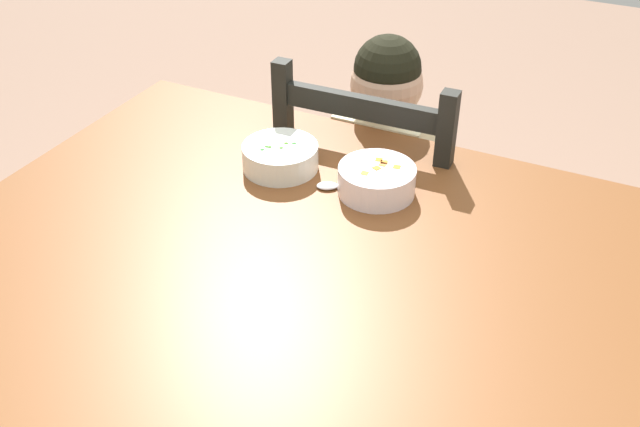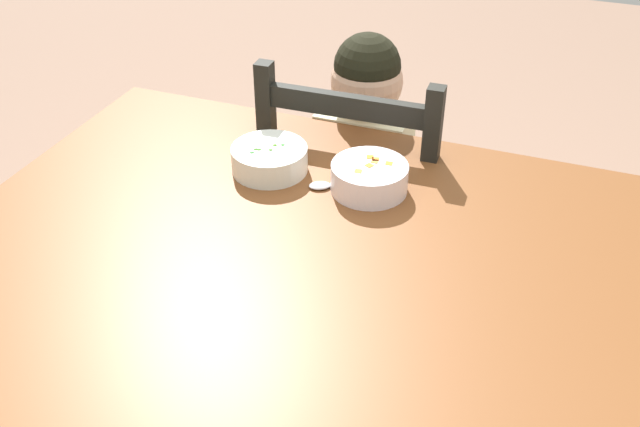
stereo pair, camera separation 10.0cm
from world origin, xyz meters
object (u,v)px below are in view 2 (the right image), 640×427
(dining_table, at_px, (342,308))
(child_figure, at_px, (360,163))
(dining_chair, at_px, (359,221))
(bowl_of_peas, at_px, (269,158))
(spoon, at_px, (330,185))
(bowl_of_carrots, at_px, (369,177))

(dining_table, relative_size, child_figure, 1.57)
(dining_chair, bearing_deg, bowl_of_peas, -110.24)
(dining_chair, distance_m, child_figure, 0.18)
(dining_chair, bearing_deg, spoon, -84.59)
(dining_table, xyz_separation_m, bowl_of_carrots, (-0.03, 0.26, 0.12))
(bowl_of_peas, distance_m, spoon, 0.14)
(dining_chair, height_order, bowl_of_peas, dining_chair)
(bowl_of_carrots, height_order, spoon, bowl_of_carrots)
(dining_chair, relative_size, bowl_of_carrots, 5.92)
(spoon, bearing_deg, child_figure, 95.75)
(child_figure, relative_size, bowl_of_peas, 5.95)
(bowl_of_peas, height_order, spoon, bowl_of_peas)
(dining_table, xyz_separation_m, spoon, (-0.11, 0.24, 0.09))
(child_figure, bearing_deg, bowl_of_peas, -110.35)
(child_figure, bearing_deg, bowl_of_carrots, -69.64)
(child_figure, xyz_separation_m, bowl_of_carrots, (0.11, -0.29, 0.16))
(dining_chair, xyz_separation_m, spoon, (0.03, -0.32, 0.31))
(bowl_of_peas, distance_m, bowl_of_carrots, 0.22)
(spoon, bearing_deg, bowl_of_peas, 172.78)
(dining_table, height_order, dining_chair, dining_chair)
(child_figure, height_order, bowl_of_peas, child_figure)
(child_figure, height_order, spoon, child_figure)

